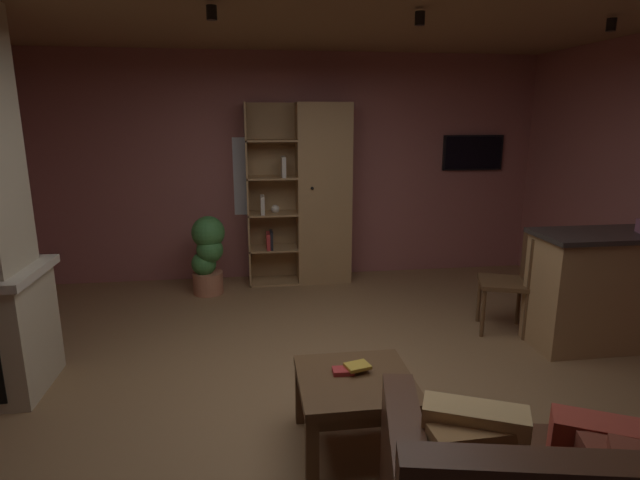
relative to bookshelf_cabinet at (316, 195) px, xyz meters
The scene contains 14 objects.
floor 2.86m from the bookshelf_cabinet, 95.73° to the right, with size 6.02×5.79×0.02m, color olive.
wall_back 0.48m from the bookshelf_cabinet, 134.29° to the left, with size 6.14×0.06×2.66m, color #9E5B56.
window_pane_back 0.68m from the bookshelf_cabinet, 158.07° to the left, with size 0.72×0.01×0.91m, color white.
bookshelf_cabinet is the anchor object (origin of this frame).
kitchen_bar_counter 3.17m from the bookshelf_cabinet, 42.74° to the right, with size 1.44×0.57×1.00m.
coffee_table 3.29m from the bookshelf_cabinet, 93.36° to the right, with size 0.67×0.67×0.45m.
table_book_0 3.21m from the bookshelf_cabinet, 94.57° to the right, with size 0.12×0.09×0.03m, color #B22D2D.
table_book_1 3.19m from the bookshelf_cabinet, 92.97° to the right, with size 0.14×0.11×0.02m, color gold.
dining_chair 2.40m from the bookshelf_cabinet, 48.07° to the right, with size 0.53×0.53×0.92m.
potted_floor_plant 1.41m from the bookshelf_cabinet, 165.68° to the right, with size 0.38×0.36×0.88m.
wall_mounted_tv 2.05m from the bookshelf_cabinet, ahead, with size 0.76×0.06×0.43m.
track_light_spot_1 2.87m from the bookshelf_cabinet, 113.81° to the right, with size 0.07×0.07×0.09m, color black.
track_light_spot_2 2.74m from the bookshelf_cabinet, 78.84° to the right, with size 0.07×0.07×0.09m, color black.
track_light_spot_3 3.28m from the bookshelf_cabinet, 48.35° to the right, with size 0.07×0.07×0.09m, color black.
Camera 1 is at (-0.50, -3.19, 1.93)m, focal length 28.52 mm.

